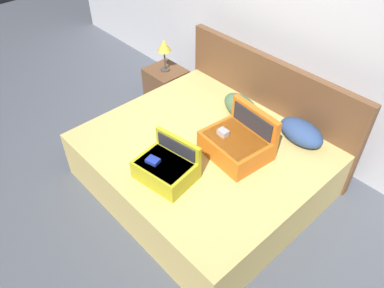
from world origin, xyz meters
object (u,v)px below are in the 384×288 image
(hard_case_large, at_px, (237,143))
(pillow_near_headboard, at_px, (241,107))
(pillow_center_head, at_px, (301,132))
(nightstand, at_px, (166,87))
(hard_case_medium, at_px, (166,168))
(table_lamp, at_px, (164,47))
(bed, at_px, (202,165))

(hard_case_large, height_order, pillow_near_headboard, hard_case_large)
(pillow_center_head, relative_size, nightstand, 0.96)
(pillow_near_headboard, bearing_deg, nightstand, 177.93)
(hard_case_large, bearing_deg, pillow_near_headboard, 133.98)
(hard_case_large, height_order, hard_case_medium, hard_case_large)
(pillow_near_headboard, relative_size, nightstand, 0.94)
(nightstand, distance_m, table_lamp, 0.54)
(bed, height_order, table_lamp, table_lamp)
(hard_case_large, bearing_deg, hard_case_medium, -101.60)
(hard_case_medium, relative_size, nightstand, 1.07)
(table_lamp, bearing_deg, hard_case_medium, -39.26)
(pillow_near_headboard, relative_size, table_lamp, 1.14)
(nightstand, xyz_separation_m, table_lamp, (0.00, 0.00, 0.54))
(nightstand, bearing_deg, pillow_center_head, 2.21)
(hard_case_large, relative_size, pillow_near_headboard, 1.30)
(hard_case_large, xyz_separation_m, table_lamp, (-1.59, 0.49, 0.14))
(bed, bearing_deg, pillow_near_headboard, 97.22)
(bed, xyz_separation_m, nightstand, (-1.31, 0.64, -0.02))
(hard_case_medium, relative_size, pillow_near_headboard, 1.14)
(nightstand, height_order, table_lamp, table_lamp)
(hard_case_large, relative_size, hard_case_medium, 1.14)
(hard_case_large, xyz_separation_m, nightstand, (-1.59, 0.49, -0.39))
(hard_case_medium, xyz_separation_m, nightstand, (-1.39, 1.13, -0.38))
(hard_case_large, height_order, pillow_center_head, hard_case_large)
(hard_case_large, xyz_separation_m, hard_case_medium, (-0.20, -0.64, -0.02))
(bed, bearing_deg, hard_case_large, 28.49)
(table_lamp, bearing_deg, pillow_center_head, 2.21)
(hard_case_large, distance_m, hard_case_medium, 0.67)
(hard_case_medium, bearing_deg, hard_case_large, 64.05)
(pillow_center_head, xyz_separation_m, nightstand, (-1.87, -0.07, -0.36))
(pillow_near_headboard, bearing_deg, pillow_center_head, 10.43)
(pillow_near_headboard, height_order, table_lamp, table_lamp)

